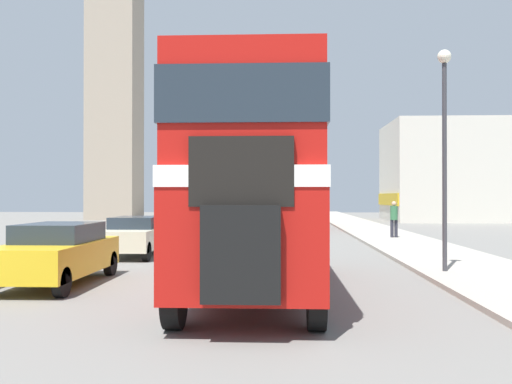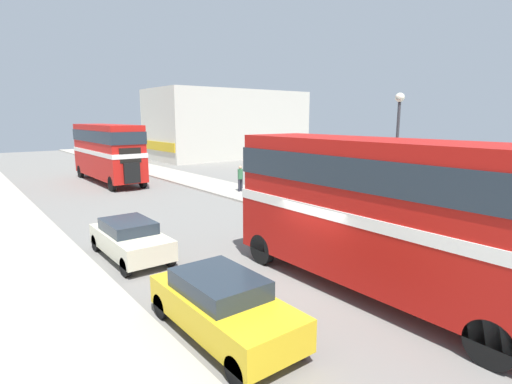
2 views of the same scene
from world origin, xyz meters
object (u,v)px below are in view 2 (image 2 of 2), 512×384
at_px(car_parked_mid, 130,239).
at_px(street_lamp, 397,145).
at_px(bus_distant, 107,148).
at_px(pedestrian_walking, 240,177).
at_px(car_parked_near, 223,305).
at_px(double_decker_bus, 375,204).

distance_m(car_parked_mid, street_lamp, 10.92).
distance_m(bus_distant, pedestrian_walking, 11.56).
distance_m(car_parked_near, street_lamp, 10.34).
bearing_deg(bus_distant, street_lamp, -78.71).
relative_size(double_decker_bus, car_parked_near, 2.23).
height_order(bus_distant, street_lamp, street_lamp).
xyz_separation_m(car_parked_near, car_parked_mid, (0.21, 6.45, -0.03)).
xyz_separation_m(bus_distant, car_parked_mid, (-4.95, -17.91, -1.94)).
bearing_deg(car_parked_mid, double_decker_bus, -57.23).
bearing_deg(bus_distant, double_decker_bus, -90.94).
xyz_separation_m(bus_distant, pedestrian_walking, (5.55, -10.02, -1.56)).
relative_size(bus_distant, car_parked_near, 2.39).
bearing_deg(pedestrian_walking, street_lamp, -94.98).
bearing_deg(double_decker_bus, car_parked_near, 172.76).
bearing_deg(car_parked_near, double_decker_bus, -7.24).
relative_size(bus_distant, pedestrian_walking, 5.84).
bearing_deg(double_decker_bus, pedestrian_walking, 68.27).
bearing_deg(street_lamp, double_decker_bus, -152.17).
distance_m(bus_distant, street_lamp, 22.87).
bearing_deg(bus_distant, pedestrian_walking, -61.02).
bearing_deg(bus_distant, car_parked_mid, -105.45).
relative_size(bus_distant, street_lamp, 1.73).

